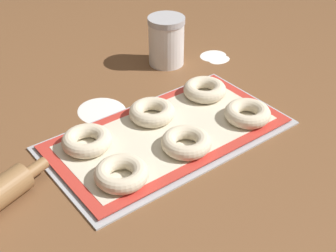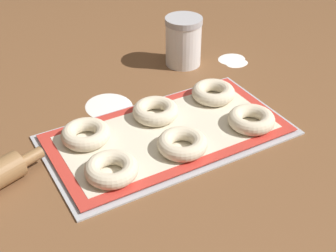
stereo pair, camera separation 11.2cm
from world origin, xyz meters
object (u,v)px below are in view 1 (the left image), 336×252
bagel_back_right (205,90)px  bagel_front_center (186,142)px  bagel_back_left (87,141)px  bagel_back_center (152,112)px  baking_tray (168,134)px  bagel_front_left (121,174)px  bagel_front_right (248,113)px  flour_canister (166,41)px

bagel_back_right → bagel_front_center: bearing=-141.2°
bagel_back_left → bagel_back_right: 0.33m
bagel_back_left → bagel_back_right: (0.33, 0.01, 0.00)m
bagel_front_center → bagel_back_center: 0.14m
baking_tray → bagel_back_center: size_ratio=5.09×
bagel_front_left → bagel_front_center: same height
bagel_front_center → bagel_front_right: size_ratio=1.00×
bagel_front_left → flour_canister: 0.51m
flour_canister → bagel_back_center: bearing=-133.8°
baking_tray → bagel_front_right: bagel_front_right is taller
bagel_front_left → bagel_back_center: same height
bagel_front_left → bagel_back_left: same height
bagel_front_center → bagel_back_right: same height
bagel_front_left → bagel_back_right: same height
baking_tray → bagel_back_center: (0.00, 0.07, 0.02)m
bagel_front_center → bagel_back_right: 0.22m
baking_tray → bagel_back_center: bearing=85.8°
bagel_front_center → bagel_back_center: bearing=85.5°
bagel_front_right → bagel_back_right: size_ratio=1.00×
bagel_front_left → bagel_back_center: (0.17, 0.14, 0.00)m
bagel_front_left → bagel_front_center: (0.16, 0.00, 0.00)m
bagel_front_center → bagel_back_left: (-0.16, 0.13, 0.00)m
baking_tray → bagel_front_right: 0.19m
bagel_back_left → flour_canister: 0.44m
bagel_front_center → bagel_back_right: size_ratio=1.00×
baking_tray → flour_canister: bearing=53.2°
bagel_front_left → bagel_back_center: bearing=38.7°
bagel_back_right → bagel_back_center: bearing=-179.2°
bagel_front_center → flour_canister: bearing=58.4°
bagel_front_right → bagel_front_left: bearing=-179.8°
bagel_front_left → bagel_front_right: size_ratio=1.00×
bagel_front_left → bagel_front_center: bearing=0.4°
bagel_front_left → bagel_front_right: bearing=0.2°
bagel_back_right → flour_canister: size_ratio=0.78×
flour_canister → bagel_front_center: bearing=-121.6°
flour_canister → bagel_back_left: bearing=-149.9°
baking_tray → bagel_back_left: bagel_back_left is taller
baking_tray → flour_canister: 0.35m
baking_tray → bagel_front_left: bearing=-156.9°
baking_tray → bagel_front_right: (0.17, -0.07, 0.02)m
bagel_back_center → flour_canister: flour_canister is taller
baking_tray → bagel_back_left: (-0.17, 0.06, 0.02)m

